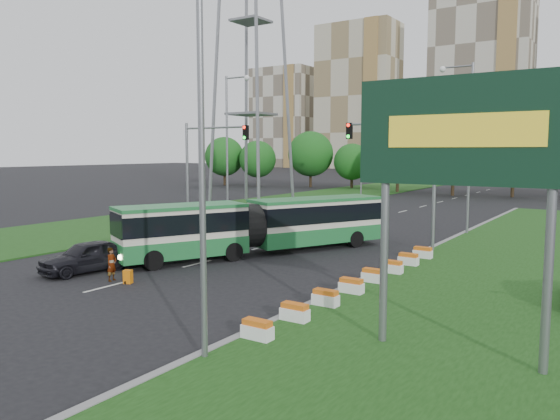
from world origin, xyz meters
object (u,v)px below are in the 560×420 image
Objects in this scene: car_left_near at (87,256)px; transmission_pylon at (251,2)px; traffic_mast_left at (203,159)px; pedestrian at (112,264)px; car_left_far at (246,222)px; billboard at (464,143)px; shopping_trolley at (128,277)px; traffic_mast_median at (408,161)px; articulated_bus at (256,225)px.

transmission_pylon is at bearing 122.24° from car_left_near.
traffic_mast_left is 5.17× the size of pedestrian.
transmission_pylon is 29.95m from car_left_far.
transmission_pylon is (-32.25, 34.00, 15.84)m from billboard.
traffic_mast_left reaches higher than shopping_trolley.
traffic_mast_median reaches higher than car_left_far.
car_left_near is at bearing -88.84° from articulated_bus.
traffic_mast_median is (-7.47, 16.00, -0.81)m from billboard.
articulated_bus is at bearing -43.32° from car_left_far.
transmission_pylon is at bearing 95.69° from shopping_trolley.
pedestrian is at bearing -3.17° from car_left_near.
car_left_near is 2.59m from pedestrian.
transmission_pylon reaches higher than car_left_far.
articulated_bus is at bearing 74.39° from car_left_near.
car_left_near is (4.18, -13.48, -4.57)m from traffic_mast_left.
traffic_mast_left reaches higher than car_left_far.
shopping_trolley is at bearing -61.13° from traffic_mast_left.
traffic_mast_left is 13.09× the size of shopping_trolley.
traffic_mast_left is at bearing -139.11° from car_left_far.
pedestrian is at bearing -64.47° from traffic_mast_left.
transmission_pylon reaches higher than car_left_near.
articulated_bus is 9.58m from car_left_near.
articulated_bus is 3.73× the size of car_left_far.
shopping_trolley is (-0.49, -9.14, -1.34)m from articulated_bus.
car_left_near is at bearing 67.32° from pedestrian.
billboard is at bearing -64.97° from traffic_mast_median.
traffic_mast_left is (-15.16, -1.00, 0.00)m from traffic_mast_median.
car_left_far is (-12.67, 0.75, -4.63)m from traffic_mast_median.
shopping_trolley is at bearing -62.28° from transmission_pylon.
transmission_pylon is at bearing 130.79° from car_left_far.
car_left_far is 7.16× the size of shopping_trolley.
transmission_pylon is 10.05× the size of car_left_far.
traffic_mast_median is 1.00× the size of traffic_mast_left.
car_left_near is 1.04× the size of car_left_far.
billboard is at bearing -103.79° from pedestrian.
billboard is at bearing -34.02° from car_left_far.
pedestrian is (2.53, -0.55, -0.00)m from car_left_near.
car_left_near is 7.47× the size of shopping_trolley.
traffic_mast_median is 17.46m from shopping_trolley.
articulated_bus reaches higher than pedestrian.
pedestrian is at bearing -63.70° from transmission_pylon.
car_left_far is at bearing -54.94° from transmission_pylon.
transmission_pylon is at bearing 144.00° from traffic_mast_median.
traffic_mast_median is at bearing 41.48° from shopping_trolley.
articulated_bus is at bearing -140.16° from traffic_mast_median.
car_left_near is 15.32m from car_left_far.
billboard is at bearing -9.19° from articulated_bus.
car_left_far is (-5.70, 6.57, -0.93)m from articulated_bus.
traffic_mast_median is 17.84m from pedestrian.
pedestrian is at bearing -73.14° from articulated_bus.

